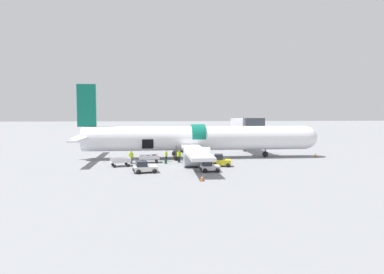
# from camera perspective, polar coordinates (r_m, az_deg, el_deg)

# --- Properties ---
(ground_plane) EXTENTS (500.00, 500.00, 0.00)m
(ground_plane) POSITION_cam_1_polar(r_m,az_deg,el_deg) (50.00, -0.17, -4.13)
(ground_plane) COLOR gray
(jet_bridge_stub) EXTENTS (3.35, 13.12, 6.26)m
(jet_bridge_stub) POSITION_cam_1_polar(r_m,az_deg,el_deg) (62.88, 9.02, 1.76)
(jet_bridge_stub) COLOR #4C4C51
(jet_bridge_stub) RESTS_ON ground_plane
(airplane) EXTENTS (39.38, 35.24, 11.46)m
(airplane) POSITION_cam_1_polar(r_m,az_deg,el_deg) (53.80, 0.43, -0.34)
(airplane) COLOR silver
(airplane) RESTS_ON ground_plane
(baggage_tug_lead) EXTENTS (2.79, 2.26, 1.64)m
(baggage_tug_lead) POSITION_cam_1_polar(r_m,az_deg,el_deg) (45.80, 4.85, -4.03)
(baggage_tug_lead) COLOR yellow
(baggage_tug_lead) RESTS_ON ground_plane
(baggage_tug_mid) EXTENTS (3.10, 2.42, 1.41)m
(baggage_tug_mid) POSITION_cam_1_polar(r_m,az_deg,el_deg) (41.18, -7.94, -5.06)
(baggage_tug_mid) COLOR silver
(baggage_tug_mid) RESTS_ON ground_plane
(baggage_tug_rear) EXTENTS (2.40, 2.20, 1.35)m
(baggage_tug_rear) POSITION_cam_1_polar(r_m,az_deg,el_deg) (41.61, 2.87, -4.98)
(baggage_tug_rear) COLOR silver
(baggage_tug_rear) RESTS_ON ground_plane
(baggage_cart_loading) EXTENTS (3.81, 2.11, 1.18)m
(baggage_cart_loading) POSITION_cam_1_polar(r_m,az_deg,el_deg) (49.39, -7.04, -3.58)
(baggage_cart_loading) COLOR silver
(baggage_cart_loading) RESTS_ON ground_plane
(baggage_cart_queued) EXTENTS (3.63, 2.60, 1.11)m
(baggage_cart_queued) POSITION_cam_1_polar(r_m,az_deg,el_deg) (46.69, -11.79, -4.12)
(baggage_cart_queued) COLOR silver
(baggage_cart_queued) RESTS_ON ground_plane
(ground_crew_loader_a) EXTENTS (0.64, 0.48, 1.84)m
(ground_crew_loader_a) POSITION_cam_1_polar(r_m,az_deg,el_deg) (48.70, -10.10, -3.27)
(ground_crew_loader_a) COLOR #2D2D33
(ground_crew_loader_a) RESTS_ON ground_plane
(ground_crew_loader_b) EXTENTS (0.64, 0.50, 1.82)m
(ground_crew_loader_b) POSITION_cam_1_polar(r_m,az_deg,el_deg) (49.13, -2.18, -3.16)
(ground_crew_loader_b) COLOR black
(ground_crew_loader_b) RESTS_ON ground_plane
(ground_crew_driver) EXTENTS (0.49, 0.54, 1.60)m
(ground_crew_driver) POSITION_cam_1_polar(r_m,az_deg,el_deg) (50.46, -4.31, -3.11)
(ground_crew_driver) COLOR black
(ground_crew_driver) RESTS_ON ground_plane
(suitcase_on_tarmac_upright) EXTENTS (0.36, 0.22, 0.81)m
(suitcase_on_tarmac_upright) POSITION_cam_1_polar(r_m,az_deg,el_deg) (48.03, -4.38, -4.06)
(suitcase_on_tarmac_upright) COLOR #14472D
(suitcase_on_tarmac_upright) RESTS_ON ground_plane
(safety_cone_nose) EXTENTS (0.61, 0.61, 0.62)m
(safety_cone_nose) POSITION_cam_1_polar(r_m,az_deg,el_deg) (58.53, 19.90, -2.90)
(safety_cone_nose) COLOR black
(safety_cone_nose) RESTS_ON ground_plane
(safety_cone_engine_left) EXTENTS (0.50, 0.50, 0.66)m
(safety_cone_engine_left) POSITION_cam_1_polar(r_m,az_deg,el_deg) (35.96, 1.69, -6.85)
(safety_cone_engine_left) COLOR black
(safety_cone_engine_left) RESTS_ON ground_plane
(safety_cone_wingtip) EXTENTS (0.47, 0.47, 0.59)m
(safety_cone_wingtip) POSITION_cam_1_polar(r_m,az_deg,el_deg) (46.25, 3.48, -4.47)
(safety_cone_wingtip) COLOR black
(safety_cone_wingtip) RESTS_ON ground_plane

